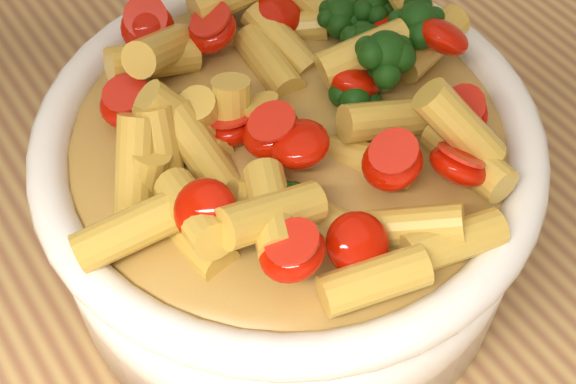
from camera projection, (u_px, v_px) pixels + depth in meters
table at (163, 309)px, 0.58m from camera, size 1.20×0.80×0.90m
serving_bowl at (288, 190)px, 0.44m from camera, size 0.26×0.26×0.11m
pasta_salad at (288, 103)px, 0.39m from camera, size 0.21×0.21×0.05m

